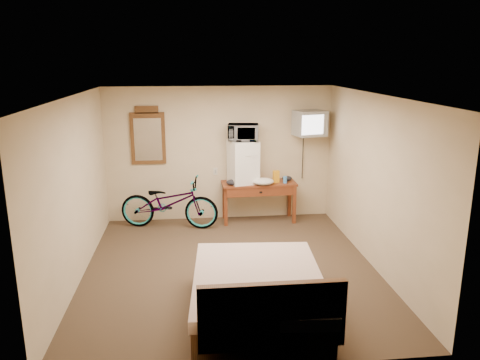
{
  "coord_description": "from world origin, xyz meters",
  "views": [
    {
      "loc": [
        -0.54,
        -6.27,
        2.97
      ],
      "look_at": [
        0.23,
        0.81,
        1.13
      ],
      "focal_mm": 35.0,
      "sensor_mm": 36.0,
      "label": 1
    }
  ],
  "objects_px": {
    "blue_cup": "(285,180)",
    "crt_television": "(310,123)",
    "mini_fridge": "(243,162)",
    "microwave": "(243,132)",
    "wall_mirror": "(148,136)",
    "bed": "(259,295)",
    "desk": "(259,189)",
    "bicycle": "(169,203)"
  },
  "relations": [
    {
      "from": "mini_fridge",
      "to": "crt_television",
      "type": "distance_m",
      "value": 1.4
    },
    {
      "from": "crt_television",
      "to": "bicycle",
      "type": "height_order",
      "value": "crt_television"
    },
    {
      "from": "bed",
      "to": "mini_fridge",
      "type": "bearing_deg",
      "value": 86.57
    },
    {
      "from": "crt_television",
      "to": "microwave",
      "type": "bearing_deg",
      "value": 178.85
    },
    {
      "from": "desk",
      "to": "blue_cup",
      "type": "bearing_deg",
      "value": -7.84
    },
    {
      "from": "wall_mirror",
      "to": "bed",
      "type": "distance_m",
      "value": 4.16
    },
    {
      "from": "microwave",
      "to": "bicycle",
      "type": "distance_m",
      "value": 1.84
    },
    {
      "from": "mini_fridge",
      "to": "blue_cup",
      "type": "relative_size",
      "value": 6.32
    },
    {
      "from": "desk",
      "to": "bed",
      "type": "xyz_separation_m",
      "value": [
        -0.5,
        -3.38,
        -0.34
      ]
    },
    {
      "from": "blue_cup",
      "to": "bed",
      "type": "height_order",
      "value": "bed"
    },
    {
      "from": "crt_television",
      "to": "mini_fridge",
      "type": "bearing_deg",
      "value": 178.86
    },
    {
      "from": "desk",
      "to": "microwave",
      "type": "distance_m",
      "value": 1.1
    },
    {
      "from": "blue_cup",
      "to": "microwave",
      "type": "bearing_deg",
      "value": 171.8
    },
    {
      "from": "mini_fridge",
      "to": "bicycle",
      "type": "bearing_deg",
      "value": -171.9
    },
    {
      "from": "mini_fridge",
      "to": "bicycle",
      "type": "distance_m",
      "value": 1.53
    },
    {
      "from": "mini_fridge",
      "to": "bed",
      "type": "relative_size",
      "value": 0.38
    },
    {
      "from": "crt_television",
      "to": "blue_cup",
      "type": "bearing_deg",
      "value": -169.08
    },
    {
      "from": "mini_fridge",
      "to": "blue_cup",
      "type": "height_order",
      "value": "mini_fridge"
    },
    {
      "from": "mini_fridge",
      "to": "wall_mirror",
      "type": "relative_size",
      "value": 0.75
    },
    {
      "from": "desk",
      "to": "bed",
      "type": "bearing_deg",
      "value": -98.42
    },
    {
      "from": "desk",
      "to": "bicycle",
      "type": "xyz_separation_m",
      "value": [
        -1.65,
        -0.15,
        -0.17
      ]
    },
    {
      "from": "microwave",
      "to": "blue_cup",
      "type": "distance_m",
      "value": 1.17
    },
    {
      "from": "desk",
      "to": "bicycle",
      "type": "height_order",
      "value": "bicycle"
    },
    {
      "from": "blue_cup",
      "to": "bed",
      "type": "xyz_separation_m",
      "value": [
        -0.97,
        -3.31,
        -0.52
      ]
    },
    {
      "from": "blue_cup",
      "to": "crt_television",
      "type": "height_order",
      "value": "crt_television"
    },
    {
      "from": "mini_fridge",
      "to": "microwave",
      "type": "xyz_separation_m",
      "value": [
        0.0,
        0.0,
        0.54
      ]
    },
    {
      "from": "bicycle",
      "to": "bed",
      "type": "xyz_separation_m",
      "value": [
        1.15,
        -3.23,
        -0.17
      ]
    },
    {
      "from": "bed",
      "to": "desk",
      "type": "bearing_deg",
      "value": 81.58
    },
    {
      "from": "crt_television",
      "to": "wall_mirror",
      "type": "distance_m",
      "value": 2.95
    },
    {
      "from": "wall_mirror",
      "to": "bicycle",
      "type": "height_order",
      "value": "wall_mirror"
    },
    {
      "from": "microwave",
      "to": "wall_mirror",
      "type": "height_order",
      "value": "wall_mirror"
    },
    {
      "from": "microwave",
      "to": "bed",
      "type": "relative_size",
      "value": 0.26
    },
    {
      "from": "desk",
      "to": "blue_cup",
      "type": "distance_m",
      "value": 0.51
    },
    {
      "from": "wall_mirror",
      "to": "bed",
      "type": "height_order",
      "value": "wall_mirror"
    },
    {
      "from": "bicycle",
      "to": "microwave",
      "type": "bearing_deg",
      "value": -70.78
    },
    {
      "from": "blue_cup",
      "to": "bicycle",
      "type": "bearing_deg",
      "value": -177.76
    },
    {
      "from": "desk",
      "to": "blue_cup",
      "type": "height_order",
      "value": "blue_cup"
    },
    {
      "from": "microwave",
      "to": "bed",
      "type": "bearing_deg",
      "value": -86.26
    },
    {
      "from": "microwave",
      "to": "blue_cup",
      "type": "bearing_deg",
      "value": -1.02
    },
    {
      "from": "blue_cup",
      "to": "bicycle",
      "type": "distance_m",
      "value": 2.16
    },
    {
      "from": "desk",
      "to": "crt_television",
      "type": "distance_m",
      "value": 1.52
    },
    {
      "from": "blue_cup",
      "to": "crt_television",
      "type": "bearing_deg",
      "value": 10.92
    }
  ]
}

